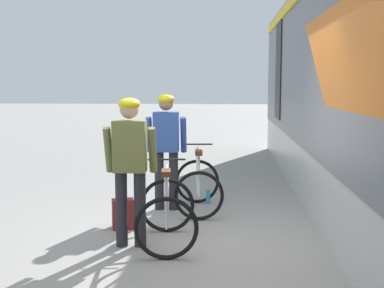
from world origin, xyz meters
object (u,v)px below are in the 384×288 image
bicycle_near_white (198,185)px  water_bottle_near_the_bikes (208,196)px  bicycle_far_silver (167,212)px  water_bottle_by_the_backpack (128,218)px  backpack_on_platform (123,214)px  cyclist_near_in_blue (166,141)px  cyclist_far_in_olive (130,159)px

bicycle_near_white → water_bottle_near_the_bikes: bicycle_near_white is taller
bicycle_far_silver → water_bottle_by_the_backpack: size_ratio=5.42×
backpack_on_platform → water_bottle_near_the_bikes: backpack_on_platform is taller
backpack_on_platform → water_bottle_near_the_bikes: 1.81m
bicycle_near_white → water_bottle_near_the_bikes: size_ratio=4.78×
bicycle_far_silver → water_bottle_by_the_backpack: 1.02m
bicycle_far_silver → backpack_on_platform: bicycle_far_silver is taller
cyclist_near_in_blue → backpack_on_platform: bearing=-113.5°
cyclist_near_in_blue → backpack_on_platform: (-0.46, -1.05, -0.85)m
bicycle_near_white → backpack_on_platform: 1.37m
cyclist_near_in_blue → water_bottle_near_the_bikes: 1.20m
cyclist_near_in_blue → water_bottle_by_the_backpack: 1.38m
bicycle_far_silver → water_bottle_near_the_bikes: 2.14m
bicycle_near_white → water_bottle_by_the_backpack: bearing=-137.2°
cyclist_near_in_blue → backpack_on_platform: size_ratio=4.40×
bicycle_far_silver → backpack_on_platform: size_ratio=2.86×
bicycle_near_white → bicycle_far_silver: same height
bicycle_far_silver → water_bottle_near_the_bikes: bicycle_far_silver is taller
water_bottle_by_the_backpack → cyclist_near_in_blue: bearing=65.4°
bicycle_far_silver → cyclist_far_in_olive: bearing=-171.5°
bicycle_near_white → water_bottle_by_the_backpack: (-0.90, -0.84, -0.30)m
water_bottle_near_the_bikes → water_bottle_by_the_backpack: 1.68m
backpack_on_platform → water_bottle_by_the_backpack: (0.04, 0.13, -0.09)m
bicycle_far_silver → water_bottle_near_the_bikes: (0.41, 2.08, -0.28)m
bicycle_near_white → cyclist_far_in_olive: bearing=-112.9°
bicycle_near_white → water_bottle_by_the_backpack: size_ratio=5.34×
bicycle_far_silver → backpack_on_platform: (-0.66, 0.62, -0.20)m
cyclist_far_in_olive → bicycle_near_white: 1.91m
cyclist_far_in_olive → water_bottle_by_the_backpack: (-0.21, 0.82, -0.95)m
cyclist_near_in_blue → water_bottle_by_the_backpack: (-0.42, -0.92, -0.95)m
cyclist_far_in_olive → backpack_on_platform: (-0.24, 0.68, -0.85)m
cyclist_far_in_olive → water_bottle_near_the_bikes: 2.48m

